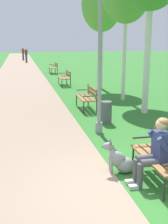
# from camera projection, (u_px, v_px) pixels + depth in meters

# --- Properties ---
(ground_plane) EXTENTS (120.00, 120.00, 0.00)m
(ground_plane) POSITION_uv_depth(u_px,v_px,m) (138.00, 191.00, 5.17)
(ground_plane) COLOR #33752D
(paved_path) EXTENTS (3.39, 60.00, 0.04)m
(paved_path) POSITION_uv_depth(u_px,v_px,m) (20.00, 68.00, 27.54)
(paved_path) COLOR gray
(paved_path) RESTS_ON ground
(park_bench_near) EXTENTS (0.55, 1.50, 0.85)m
(park_bench_near) POSITION_uv_depth(u_px,v_px,m) (163.00, 155.00, 5.44)
(park_bench_near) COLOR olive
(park_bench_near) RESTS_ON ground
(park_bench_mid) EXTENTS (0.55, 1.50, 0.85)m
(park_bench_mid) POSITION_uv_depth(u_px,v_px,m) (88.00, 96.00, 11.15)
(park_bench_mid) COLOR olive
(park_bench_mid) RESTS_ON ground
(park_bench_far) EXTENTS (0.55, 1.50, 0.85)m
(park_bench_far) POSITION_uv_depth(u_px,v_px,m) (65.00, 76.00, 16.99)
(park_bench_far) COLOR olive
(park_bench_far) RESTS_ON ground
(park_bench_furthest) EXTENTS (0.55, 1.50, 0.85)m
(park_bench_furthest) POSITION_uv_depth(u_px,v_px,m) (54.00, 67.00, 23.01)
(park_bench_furthest) COLOR olive
(park_bench_furthest) RESTS_ON ground
(person_seated_on_near_bench) EXTENTS (0.74, 0.49, 1.25)m
(person_seated_on_near_bench) POSITION_uv_depth(u_px,v_px,m) (155.00, 149.00, 5.27)
(person_seated_on_near_bench) COLOR #4C4C51
(person_seated_on_near_bench) RESTS_ON ground
(dog_grey) EXTENTS (0.83, 0.35, 0.71)m
(dog_grey) POSITION_uv_depth(u_px,v_px,m) (120.00, 160.00, 5.82)
(dog_grey) COLOR gray
(dog_grey) RESTS_ON ground
(lamp_post_near) EXTENTS (0.24, 0.24, 3.90)m
(lamp_post_near) POSITION_uv_depth(u_px,v_px,m) (100.00, 61.00, 7.94)
(lamp_post_near) COLOR gray
(lamp_post_near) RESTS_ON ground
(birch_tree_fifth) EXTENTS (2.04, 2.21, 5.70)m
(birch_tree_fifth) POSITION_uv_depth(u_px,v_px,m) (102.00, 5.00, 14.97)
(birch_tree_fifth) COLOR silver
(birch_tree_fifth) RESTS_ON ground
(litter_bin) EXTENTS (0.36, 0.36, 0.70)m
(litter_bin) POSITION_uv_depth(u_px,v_px,m) (106.00, 112.00, 9.30)
(litter_bin) COLOR #515156
(litter_bin) RESTS_ON ground
(pedestrian_distant) EXTENTS (0.32, 0.22, 1.65)m
(pedestrian_distant) POSITION_uv_depth(u_px,v_px,m) (26.00, 55.00, 33.84)
(pedestrian_distant) COLOR #383842
(pedestrian_distant) RESTS_ON ground
(pedestrian_further_distant) EXTENTS (0.32, 0.22, 1.65)m
(pedestrian_further_distant) POSITION_uv_depth(u_px,v_px,m) (23.00, 54.00, 37.59)
(pedestrian_further_distant) COLOR #383842
(pedestrian_further_distant) RESTS_ON ground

